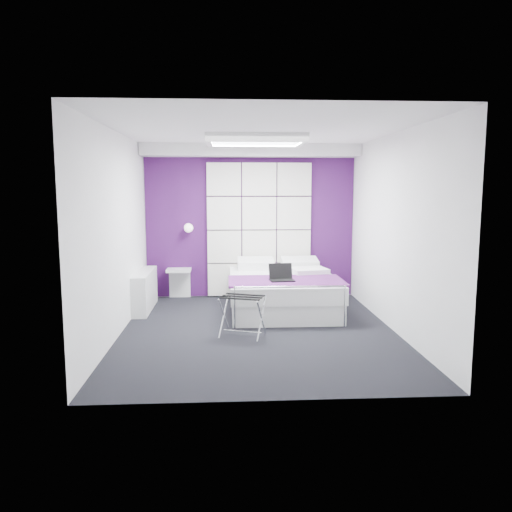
{
  "coord_description": "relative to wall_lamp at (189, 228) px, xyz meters",
  "views": [
    {
      "loc": [
        -0.4,
        -6.41,
        1.87
      ],
      "look_at": [
        -0.01,
        0.35,
        0.96
      ],
      "focal_mm": 35.0,
      "sensor_mm": 36.0,
      "label": 1
    }
  ],
  "objects": [
    {
      "name": "floor",
      "position": [
        1.05,
        -2.06,
        -1.22
      ],
      "size": [
        4.4,
        4.4,
        0.0
      ],
      "primitive_type": "plane",
      "color": "black",
      "rests_on": "ground"
    },
    {
      "name": "ceiling",
      "position": [
        1.05,
        -2.06,
        1.38
      ],
      "size": [
        4.4,
        4.4,
        0.0
      ],
      "primitive_type": "plane",
      "rotation": [
        3.14,
        0.0,
        0.0
      ],
      "color": "white",
      "rests_on": "wall_back"
    },
    {
      "name": "wall_back",
      "position": [
        1.05,
        0.14,
        0.08
      ],
      "size": [
        3.6,
        0.0,
        3.6
      ],
      "primitive_type": "plane",
      "rotation": [
        1.57,
        0.0,
        0.0
      ],
      "color": "white",
      "rests_on": "floor"
    },
    {
      "name": "wall_left",
      "position": [
        -0.75,
        -2.06,
        0.08
      ],
      "size": [
        0.0,
        4.4,
        4.4
      ],
      "primitive_type": "plane",
      "rotation": [
        1.57,
        0.0,
        1.57
      ],
      "color": "white",
      "rests_on": "floor"
    },
    {
      "name": "wall_right",
      "position": [
        2.85,
        -2.06,
        0.08
      ],
      "size": [
        0.0,
        4.4,
        4.4
      ],
      "primitive_type": "plane",
      "rotation": [
        1.57,
        0.0,
        -1.57
      ],
      "color": "white",
      "rests_on": "floor"
    },
    {
      "name": "accent_wall",
      "position": [
        1.05,
        0.13,
        0.08
      ],
      "size": [
        3.58,
        0.02,
        2.58
      ],
      "primitive_type": "cube",
      "color": "#3E114B",
      "rests_on": "wall_back"
    },
    {
      "name": "soffit",
      "position": [
        1.05,
        -0.11,
        1.28
      ],
      "size": [
        3.58,
        0.5,
        0.2
      ],
      "primitive_type": "cube",
      "color": "silver",
      "rests_on": "wall_back"
    },
    {
      "name": "headboard",
      "position": [
        1.2,
        0.08,
        -0.05
      ],
      "size": [
        1.8,
        0.08,
        2.3
      ],
      "primitive_type": null,
      "color": "silver",
      "rests_on": "wall_back"
    },
    {
      "name": "skylight",
      "position": [
        1.05,
        -1.46,
        1.33
      ],
      "size": [
        1.36,
        0.86,
        0.12
      ],
      "primitive_type": null,
      "color": "white",
      "rests_on": "ceiling"
    },
    {
      "name": "wall_lamp",
      "position": [
        0.0,
        0.0,
        0.0
      ],
      "size": [
        0.15,
        0.15,
        0.15
      ],
      "primitive_type": "sphere",
      "color": "white",
      "rests_on": "wall_back"
    },
    {
      "name": "radiator",
      "position": [
        -0.64,
        -0.76,
        -0.92
      ],
      "size": [
        0.22,
        1.2,
        0.6
      ],
      "primitive_type": "cube",
      "color": "silver",
      "rests_on": "floor"
    },
    {
      "name": "bed",
      "position": [
        1.49,
        -0.92,
        -0.92
      ],
      "size": [
        1.66,
        2.0,
        0.7
      ],
      "color": "silver",
      "rests_on": "floor"
    },
    {
      "name": "nightstand",
      "position": [
        -0.18,
        -0.04,
        -0.72
      ],
      "size": [
        0.41,
        0.32,
        0.05
      ],
      "primitive_type": "cube",
      "color": "silver",
      "rests_on": "wall_back"
    },
    {
      "name": "luggage_rack",
      "position": [
        0.84,
        -2.26,
        -0.96
      ],
      "size": [
        0.53,
        0.39,
        0.52
      ],
      "rotation": [
        0.0,
        0.0,
        -0.34
      ],
      "color": "silver",
      "rests_on": "floor"
    },
    {
      "name": "laptop",
      "position": [
        1.43,
        -1.43,
        -0.6
      ],
      "size": [
        0.34,
        0.24,
        0.25
      ],
      "rotation": [
        0.0,
        0.0,
        0.13
      ],
      "color": "black",
      "rests_on": "bed"
    }
  ]
}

